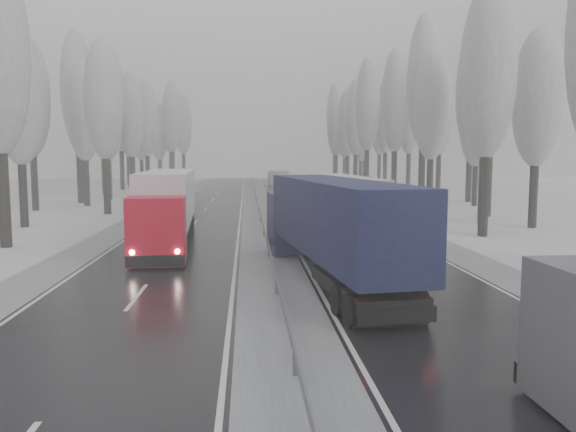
{
  "coord_description": "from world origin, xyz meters",
  "views": [
    {
      "loc": [
        -1.12,
        -8.88,
        5.22
      ],
      "look_at": [
        1.0,
        19.8,
        2.2
      ],
      "focal_mm": 35.0,
      "sensor_mm": 36.0,
      "label": 1
    }
  ],
  "objects": [
    {
      "name": "carriageway_right",
      "position": [
        5.25,
        30.0,
        0.01
      ],
      "size": [
        7.5,
        200.0,
        0.03
      ],
      "primitive_type": "cube",
      "color": "black",
      "rests_on": "ground"
    },
    {
      "name": "carriageway_left",
      "position": [
        -5.25,
        30.0,
        0.01
      ],
      "size": [
        7.5,
        200.0,
        0.03
      ],
      "primitive_type": "cube",
      "color": "black",
      "rests_on": "ground"
    },
    {
      "name": "median_slush",
      "position": [
        0.0,
        30.0,
        0.02
      ],
      "size": [
        3.0,
        200.0,
        0.04
      ],
      "primitive_type": "cube",
      "color": "#A4A8AC",
      "rests_on": "ground"
    },
    {
      "name": "shoulder_right",
      "position": [
        10.2,
        30.0,
        0.02
      ],
      "size": [
        2.4,
        200.0,
        0.04
      ],
      "primitive_type": "cube",
      "color": "#A4A8AC",
      "rests_on": "ground"
    },
    {
      "name": "shoulder_left",
      "position": [
        -10.2,
        30.0,
        0.02
      ],
      "size": [
        2.4,
        200.0,
        0.04
      ],
      "primitive_type": "cube",
      "color": "#A4A8AC",
      "rests_on": "ground"
    },
    {
      "name": "median_guardrail",
      "position": [
        0.0,
        29.99,
        0.6
      ],
      "size": [
        0.12,
        200.0,
        0.76
      ],
      "color": "slate",
      "rests_on": "ground"
    },
    {
      "name": "tree_18",
      "position": [
        14.51,
        27.03,
        10.7
      ],
      "size": [
        3.6,
        3.6,
        16.58
      ],
      "color": "black",
      "rests_on": "ground"
    },
    {
      "name": "tree_19",
      "position": [
        20.02,
        31.03,
        9.42
      ],
      "size": [
        3.6,
        3.6,
        14.57
      ],
      "color": "black",
      "rests_on": "ground"
    },
    {
      "name": "tree_20",
      "position": [
        17.9,
        35.17,
        10.14
      ],
      "size": [
        3.6,
        3.6,
        15.71
      ],
      "color": "black",
      "rests_on": "ground"
    },
    {
      "name": "tree_21",
      "position": [
        20.12,
        39.17,
        12.0
      ],
      "size": [
        3.6,
        3.6,
        18.62
      ],
      "color": "black",
      "rests_on": "ground"
    },
    {
      "name": "tree_22",
      "position": [
        17.02,
        45.6,
        10.24
      ],
      "size": [
        3.6,
        3.6,
        15.86
      ],
      "color": "black",
      "rests_on": "ground"
    },
    {
      "name": "tree_23",
      "position": [
        23.31,
        49.6,
        8.77
      ],
      "size": [
        3.6,
        3.6,
        13.55
      ],
      "color": "black",
      "rests_on": "ground"
    },
    {
      "name": "tree_24",
      "position": [
        17.9,
        51.02,
        13.19
      ],
      "size": [
        3.6,
        3.6,
        20.49
      ],
      "color": "black",
      "rests_on": "ground"
    },
    {
      "name": "tree_25",
      "position": [
        24.81,
        55.02,
        12.52
      ],
      "size": [
        3.6,
        3.6,
        19.44
      ],
      "color": "black",
      "rests_on": "ground"
    },
    {
      "name": "tree_26",
      "position": [
        17.56,
        61.27,
        12.1
      ],
      "size": [
        3.6,
        3.6,
        18.78
      ],
      "color": "black",
      "rests_on": "ground"
    },
    {
      "name": "tree_27",
      "position": [
        24.72,
        65.27,
        11.36
      ],
      "size": [
        3.6,
        3.6,
        17.62
      ],
      "color": "black",
      "rests_on": "ground"
    },
    {
      "name": "tree_28",
      "position": [
        16.34,
        71.95,
        12.64
      ],
      "size": [
        3.6,
        3.6,
        19.62
      ],
      "color": "black",
      "rests_on": "ground"
    },
    {
      "name": "tree_29",
      "position": [
        23.71,
        75.95,
        11.67
      ],
      "size": [
        3.6,
        3.6,
        18.11
      ],
      "color": "black",
      "rests_on": "ground"
    },
    {
      "name": "tree_30",
      "position": [
        16.56,
        81.7,
        11.52
      ],
      "size": [
        3.6,
        3.6,
        17.86
      ],
      "color": "black",
      "rests_on": "ground"
    },
    {
      "name": "tree_31",
      "position": [
        22.48,
        85.7,
        11.97
      ],
      "size": [
        3.6,
        3.6,
        18.58
      ],
      "color": "black",
      "rests_on": "ground"
    },
    {
      "name": "tree_32",
      "position": [
        16.63,
        89.21,
        11.18
      ],
      "size": [
        3.6,
        3.6,
        17.33
      ],
      "color": "black",
      "rests_on": "ground"
    },
    {
      "name": "tree_33",
      "position": [
        19.77,
        93.21,
        9.26
      ],
      "size": [
        3.6,
        3.6,
        14.33
      ],
      "color": "black",
      "rests_on": "ground"
    },
    {
      "name": "tree_34",
      "position": [
        15.73,
        96.32,
        11.37
      ],
      "size": [
        3.6,
        3.6,
        17.63
      ],
      "color": "black",
      "rests_on": "ground"
    },
    {
      "name": "tree_35",
      "position": [
        24.94,
        100.32,
        11.77
      ],
      "size": [
        3.6,
        3.6,
        18.25
      ],
      "color": "black",
      "rests_on": "ground"
    },
    {
      "name": "tree_36",
      "position": [
        17.04,
        106.16,
        13.02
      ],
      "size": [
        3.6,
        3.6,
        20.23
      ],
      "color": "black",
      "rests_on": "ground"
    },
    {
      "name": "tree_37",
      "position": [
        24.02,
        110.16,
        10.56
      ],
      "size": [
        3.6,
        3.6,
        16.37
      ],
      "color": "black",
      "rests_on": "ground"
    },
    {
      "name": "tree_38",
      "position": [
        18.73,
        116.73,
        11.59
      ],
      "size": [
        3.6,
        3.6,
        17.97
      ],
      "color": "black",
      "rests_on": "ground"
    },
    {
      "name": "tree_39",
      "position": [
        21.55,
        120.73,
        10.45
      ],
      "size": [
        3.6,
        3.6,
        16.19
      ],
      "color": "black",
      "rests_on": "ground"
    },
    {
      "name": "tree_60",
      "position": [
        -17.75,
        34.2,
        9.59
      ],
      "size": [
        3.6,
        3.6,
        14.84
      ],
      "color": "black",
      "rests_on": "ground"
    },
    {
      "name": "tree_62",
      "position": [
        -13.94,
        43.73,
        10.36
      ],
      "size": [
        3.6,
        3.6,
        16.04
      ],
      "color": "black",
      "rests_on": "ground"
    },
    {
      "name": "tree_63",
      "position": [
        -21.85,
        47.73,
        10.89
      ],
      "size": [
        3.6,
        3.6,
        16.88
      ],
      "color": "black",
      "rests_on": "ground"
    },
    {
      "name": "tree_64",
      "position": [
        -18.26,
        52.71,
        9.96
      ],
      "size": [
        3.6,
        3.6,
        15.42
      ],
      "color": "black",
      "rests_on": "ground"
    },
    {
      "name": "tree_65",
      "position": [
        -20.05,
        56.71,
        12.55
      ],
      "size": [
        3.6,
        3.6,
        19.48
      ],
      "color": "black",
      "rests_on": "ground"
    },
    {
      "name": "tree_66",
      "position": [
        -18.16,
        62.35,
        9.84
      ],
      "size": [
        3.6,
        3.6,
        15.23
      ],
      "color": "black",
      "rests_on": "ground"
    },
    {
      "name": "tree_67",
      "position": [
        -19.54,
        66.35,
        11.03
      ],
      "size": [
        3.6,
        3.6,
        17.09
      ],
      "color": "black",
      "rests_on": "ground"
    },
    {
      "name": "tree_68",
      "position": [
        -16.58,
        69.11,
        10.75
      ],
      "size": [
        3.6,
        3.6,
        16.65
      ],
      "color": "black",
      "rests_on": "ground"
    },
    {
      "name": "tree_69",
      "position": [
        -21.42,
        73.11,
        12.46
      ],
      "size": [
        3.6,
        3.6,
        19.35
      ],
      "color": "black",
      "rests_on": "ground"
    },
    {
      "name": "tree_70",
      "position": [
        -16.33,
        79.19,
        11.03
      ],
      "size": [
        3.6,
        3.6,
        17.09
      ],
      "color": "black",
      "rests_on": "ground"
    },
    {
      "name": "tree_71",
      "position": [
        -21.09,
        83.19,
        12.63
      ],
      "size": [
        3.6,
        3.6,
        19.61
      ],
      "color": "black",
      "rests_on": "ground"
    },
    {
      "name": "tree_72",
      "position": [
        -18.93,
        88.54,
        9.76
      ],
      "size": [
        3.6,
        3.6,
        15.11
      ],
      "color": "black",
      "rests_on": "ground"
    },
    {
      "name": "tree_73",
      "position": [
        -21.82,
        92.54,
        11.11
      ],
      "size": [
        3.6,
        3.6,
        17.22
      ],
      "color": "black",
      "rests_on": "ground"
    },
    {
      "name": "tree_74",
      "position": [
        -15.07,
        99.33,
        12.67
      ],
      "size": [
        3.6,
        3.6,
        19.68
      ],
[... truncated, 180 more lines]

